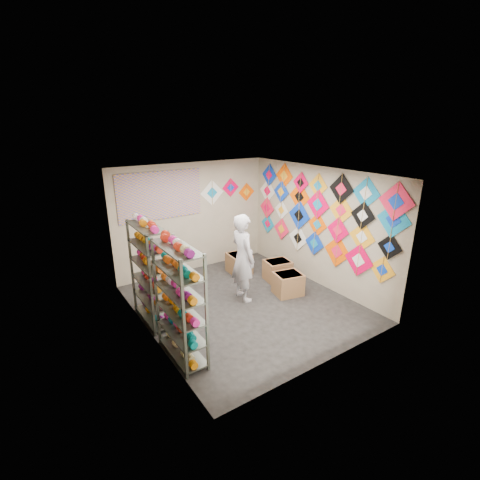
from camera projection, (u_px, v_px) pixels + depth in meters
ground at (244, 304)px, 7.25m from camera, size 4.50×4.50×0.00m
room_walls at (244, 228)px, 6.72m from camera, size 4.50×4.50×4.50m
shelf_rack_front at (180, 303)px, 5.34m from camera, size 0.40×1.10×1.90m
shelf_rack_back at (150, 274)px, 6.36m from camera, size 0.40×1.10×1.90m
string_spools at (163, 282)px, 5.82m from camera, size 0.12×2.36×0.12m
kite_wall_display at (320, 214)px, 7.70m from camera, size 0.06×4.35×2.07m
back_wall_kites at (227, 191)px, 8.91m from camera, size 1.62×0.02×0.66m
poster at (161, 196)px, 7.94m from camera, size 2.00×0.01×1.10m
shopkeeper at (243, 258)px, 7.18m from camera, size 0.71×0.49×1.87m
carton_a at (288, 284)px, 7.59m from camera, size 0.67×0.60×0.48m
carton_b at (277, 270)px, 8.29m from camera, size 0.66×0.58×0.48m
carton_c at (239, 263)px, 8.68m from camera, size 0.55×0.60×0.49m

